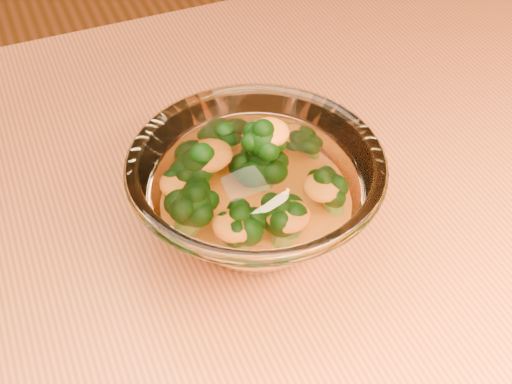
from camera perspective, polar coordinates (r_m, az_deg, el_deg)
table at (r=0.62m, az=-6.11°, el=-14.46°), size 1.20×0.80×0.75m
glass_bowl at (r=0.54m, az=0.00°, el=-0.32°), size 0.19×0.19×0.09m
cheese_sauce at (r=0.56m, az=-0.00°, el=-1.64°), size 0.10×0.10×0.03m
broccoli_heap at (r=0.54m, az=-1.03°, el=1.02°), size 0.14×0.13×0.07m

